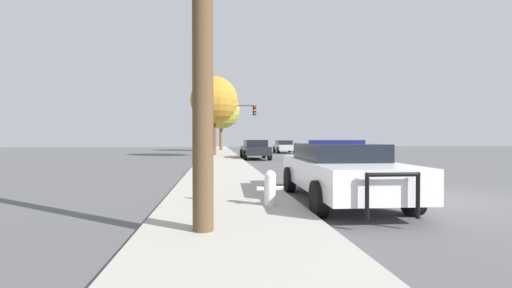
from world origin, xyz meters
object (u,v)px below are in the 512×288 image
Objects in this scene: car_background_midblock at (255,149)px; traffic_cone at (204,189)px; tree_sidewalk_mid at (214,100)px; fire_hydrant at (270,187)px; police_car at (339,170)px; car_background_oncoming at (284,146)px; tree_sidewalk_far at (221,110)px; traffic_light at (231,118)px.

traffic_cone is at bearing -101.16° from car_background_midblock.
tree_sidewalk_mid is 13.93× the size of traffic_cone.
fire_hydrant is at bearing -96.32° from car_background_midblock.
car_background_oncoming is at bearing -96.70° from police_car.
tree_sidewalk_far is (-6.57, 5.98, 4.26)m from car_background_oncoming.
tree_sidewalk_far is at bearing -40.41° from car_background_oncoming.
car_background_oncoming is 1.09× the size of car_background_midblock.
car_background_midblock is 0.60× the size of tree_sidewalk_far.
car_background_midblock is 0.64× the size of tree_sidewalk_mid.
traffic_cone is (-0.88, -33.78, -4.60)m from tree_sidewalk_far.
traffic_light is 9.98m from tree_sidewalk_far.
traffic_light reaches higher than car_background_oncoming.
traffic_light is 3.39m from tree_sidewalk_mid.
traffic_light is 1.09× the size of car_background_midblock.
car_background_oncoming reaches higher than traffic_cone.
fire_hydrant is 0.10× the size of tree_sidewalk_far.
tree_sidewalk_far is 1.07× the size of tree_sidewalk_mid.
police_car is 27.97m from car_background_oncoming.
traffic_light is 7.49m from car_background_oncoming.
traffic_cone is at bearing 4.52° from police_car.
tree_sidewalk_mid is 21.66m from traffic_cone.
tree_sidewalk_far is at bearing -84.04° from police_car.
traffic_light is at bearing 89.42° from fire_hydrant.
tree_sidewalk_mid reaches higher than police_car.
tree_sidewalk_far reaches higher than tree_sidewalk_mid.
police_car is at bearing 27.45° from fire_hydrant.
tree_sidewalk_far reaches higher than police_car.
police_car is 11.01× the size of traffic_cone.
traffic_light is at bearing -84.21° from police_car.
traffic_light is (-1.61, 23.80, 2.69)m from police_car.
tree_sidewalk_far is at bearing 86.53° from tree_sidewalk_mid.
tree_sidewalk_mid reaches higher than traffic_light.
tree_sidewalk_mid is (-1.52, -2.74, 1.30)m from traffic_light.
traffic_cone is (-1.64, -23.94, -3.08)m from traffic_light.
fire_hydrant is 22.47m from tree_sidewalk_mid.
car_background_oncoming reaches higher than fire_hydrant.
tree_sidewalk_far is at bearing 90.85° from fire_hydrant.
tree_sidewalk_mid reaches higher than car_background_midblock.
tree_sidewalk_mid is (-3.01, 4.13, 4.00)m from car_background_midblock.
car_background_midblock is at bearing 84.46° from fire_hydrant.
traffic_cone is at bearing 149.53° from fire_hydrant.
tree_sidewalk_far is at bearing 88.51° from traffic_cone.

